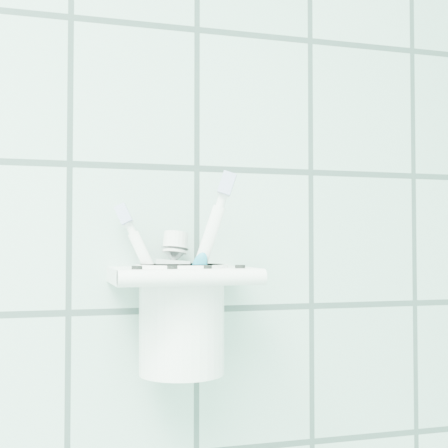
% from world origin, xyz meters
% --- Properties ---
extents(holder_bracket, '(0.14, 0.11, 0.04)m').
position_xyz_m(holder_bracket, '(0.65, 1.15, 1.29)').
color(holder_bracket, white).
rests_on(holder_bracket, wall_back).
extents(cup, '(0.09, 0.09, 0.11)m').
position_xyz_m(cup, '(0.65, 1.16, 1.25)').
color(cup, white).
rests_on(cup, holder_bracket).
extents(toothbrush_pink, '(0.07, 0.04, 0.18)m').
position_xyz_m(toothbrush_pink, '(0.67, 1.15, 1.29)').
color(toothbrush_pink, white).
rests_on(toothbrush_pink, cup).
extents(toothbrush_blue, '(0.03, 0.07, 0.19)m').
position_xyz_m(toothbrush_blue, '(0.66, 1.17, 1.30)').
color(toothbrush_blue, white).
rests_on(toothbrush_blue, cup).
extents(toothbrush_orange, '(0.07, 0.03, 0.20)m').
position_xyz_m(toothbrush_orange, '(0.64, 1.15, 1.30)').
color(toothbrush_orange, white).
rests_on(toothbrush_orange, cup).
extents(toothpaste_tube, '(0.05, 0.04, 0.14)m').
position_xyz_m(toothpaste_tube, '(0.64, 1.16, 1.28)').
color(toothpaste_tube, silver).
rests_on(toothpaste_tube, cup).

